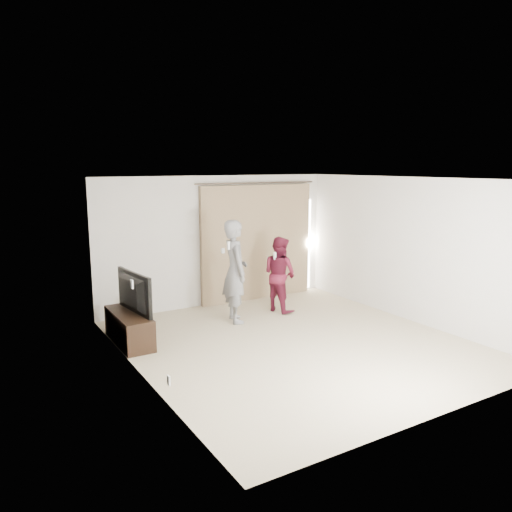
{
  "coord_description": "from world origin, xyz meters",
  "views": [
    {
      "loc": [
        -4.44,
        -6.17,
        2.81
      ],
      "look_at": [
        -0.02,
        1.2,
        1.23
      ],
      "focal_mm": 35.0,
      "sensor_mm": 36.0,
      "label": 1
    }
  ],
  "objects_px": {
    "person_man": "(235,271)",
    "person_woman": "(280,274)",
    "tv_console": "(129,328)",
    "tv": "(128,293)"
  },
  "relations": [
    {
      "from": "tv",
      "to": "person_man",
      "type": "bearing_deg",
      "value": -93.27
    },
    {
      "from": "tv_console",
      "to": "tv",
      "type": "height_order",
      "value": "tv"
    },
    {
      "from": "tv_console",
      "to": "person_woman",
      "type": "relative_size",
      "value": 0.88
    },
    {
      "from": "person_woman",
      "to": "tv_console",
      "type": "bearing_deg",
      "value": -175.11
    },
    {
      "from": "tv_console",
      "to": "person_man",
      "type": "height_order",
      "value": "person_man"
    },
    {
      "from": "person_man",
      "to": "person_woman",
      "type": "bearing_deg",
      "value": 7.37
    },
    {
      "from": "tv_console",
      "to": "tv",
      "type": "xyz_separation_m",
      "value": [
        0.0,
        0.0,
        0.57
      ]
    },
    {
      "from": "tv",
      "to": "person_man",
      "type": "distance_m",
      "value": 2.0
    },
    {
      "from": "tv",
      "to": "person_woman",
      "type": "distance_m",
      "value": 3.06
    },
    {
      "from": "person_man",
      "to": "person_woman",
      "type": "relative_size",
      "value": 1.27
    }
  ]
}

